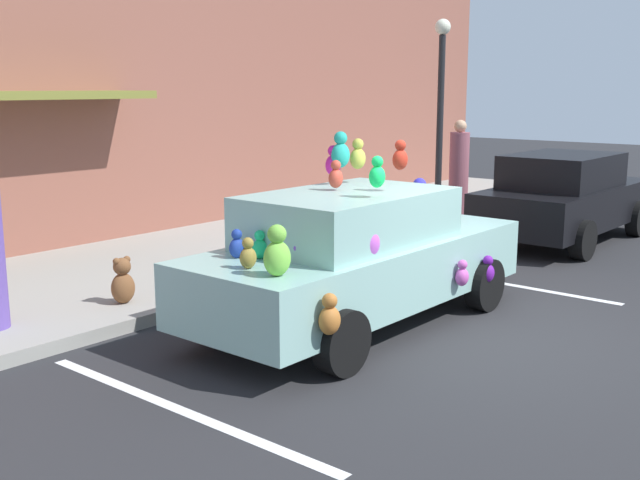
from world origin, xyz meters
name	(u,v)px	position (x,y,z in m)	size (l,w,h in m)	color
ground_plane	(482,334)	(0.00, 0.00, 0.00)	(60.00, 60.00, 0.00)	#262628
sidewalk	(183,262)	(0.00, 5.00, 0.07)	(24.00, 4.00, 0.15)	gray
storefront_building	(88,53)	(-0.01, 7.14, 3.19)	(24.00, 1.25, 6.40)	brown
parking_stripe_front	(492,282)	(2.17, 1.00, 0.00)	(0.12, 3.60, 0.01)	silver
parking_stripe_rear	(178,409)	(-3.44, 1.00, 0.00)	(0.12, 3.60, 0.01)	silver
plush_covered_car	(357,256)	(-0.61, 1.26, 0.81)	(4.49, 1.95, 2.16)	#8AB8B0
parked_sedan_behind	(564,197)	(5.54, 1.40, 0.79)	(4.13, 1.89, 1.54)	black
teddy_bear_on_sidewalk	(123,282)	(-2.09, 3.61, 0.41)	(0.29, 0.24, 0.56)	brown
street_lamp_post	(441,100)	(4.80, 3.50, 2.43)	(0.28, 0.28, 3.70)	black
pedestrian_walking_past	(459,175)	(5.43, 3.43, 1.04)	(0.37, 0.37, 1.92)	#93505E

